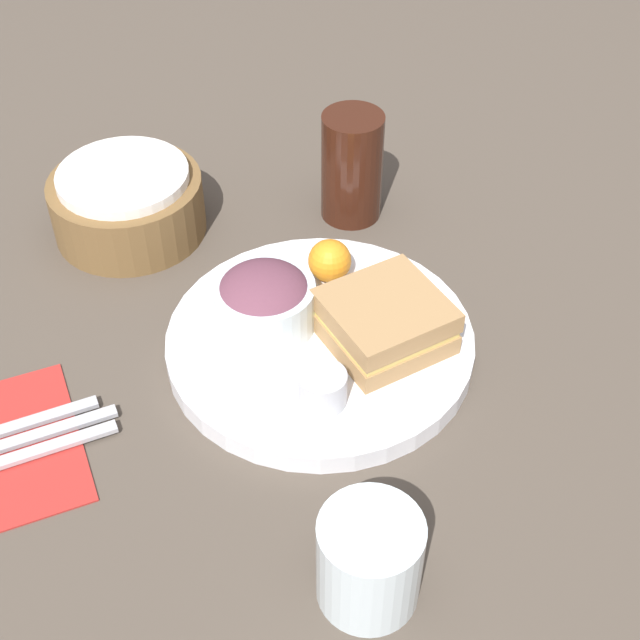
{
  "coord_description": "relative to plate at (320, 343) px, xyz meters",
  "views": [
    {
      "loc": [
        -0.24,
        -0.57,
        0.63
      ],
      "look_at": [
        0.0,
        0.0,
        0.04
      ],
      "focal_mm": 50.0,
      "sensor_mm": 36.0,
      "label": 1
    }
  ],
  "objects": [
    {
      "name": "ground_plane",
      "position": [
        0.0,
        0.0,
        -0.01
      ],
      "size": [
        4.0,
        4.0,
        0.0
      ],
      "primitive_type": "plane",
      "color": "#4C4238"
    },
    {
      "name": "napkin",
      "position": [
        -0.3,
        -0.01,
        -0.01
      ],
      "size": [
        0.11,
        0.17,
        0.0
      ],
      "primitive_type": "cube",
      "color": "#B22823",
      "rests_on": "ground_plane"
    },
    {
      "name": "salad_bowl",
      "position": [
        -0.04,
        0.04,
        0.04
      ],
      "size": [
        0.1,
        0.1,
        0.06
      ],
      "color": "silver",
      "rests_on": "plate"
    },
    {
      "name": "bread_basket",
      "position": [
        -0.12,
        0.26,
        0.03
      ],
      "size": [
        0.17,
        0.17,
        0.08
      ],
      "color": "brown",
      "rests_on": "ground_plane"
    },
    {
      "name": "drink_glass",
      "position": [
        0.12,
        0.2,
        0.05
      ],
      "size": [
        0.07,
        0.07,
        0.13
      ],
      "primitive_type": "cylinder",
      "color": "#38190F",
      "rests_on": "ground_plane"
    },
    {
      "name": "dressing_cup",
      "position": [
        -0.03,
        -0.08,
        0.03
      ],
      "size": [
        0.04,
        0.04,
        0.03
      ],
      "primitive_type": "cylinder",
      "color": "#B7B7BC",
      "rests_on": "plate"
    },
    {
      "name": "plate",
      "position": [
        0.0,
        0.0,
        0.0
      ],
      "size": [
        0.3,
        0.3,
        0.02
      ],
      "primitive_type": "cylinder",
      "color": "silver",
      "rests_on": "ground_plane"
    },
    {
      "name": "orange_wedge",
      "position": [
        0.04,
        0.08,
        0.03
      ],
      "size": [
        0.04,
        0.04,
        0.04
      ],
      "primitive_type": "sphere",
      "color": "orange",
      "rests_on": "plate"
    },
    {
      "name": "sandwich",
      "position": [
        0.05,
        -0.03,
        0.04
      ],
      "size": [
        0.12,
        0.12,
        0.05
      ],
      "color": "#A37A4C",
      "rests_on": "plate"
    },
    {
      "name": "spoon",
      "position": [
        -0.3,
        0.01,
        -0.0
      ],
      "size": [
        0.16,
        0.02,
        0.01
      ],
      "primitive_type": "cube",
      "rotation": [
        0.0,
        0.0,
        3.16
      ],
      "color": "#B2B2B7",
      "rests_on": "napkin"
    },
    {
      "name": "fork",
      "position": [
        -0.3,
        -0.02,
        -0.0
      ],
      "size": [
        0.18,
        0.02,
        0.01
      ],
      "primitive_type": "cube",
      "rotation": [
        0.0,
        0.0,
        3.16
      ],
      "color": "#B2B2B7",
      "rests_on": "napkin"
    },
    {
      "name": "water_glass",
      "position": [
        -0.07,
        -0.26,
        0.03
      ],
      "size": [
        0.08,
        0.08,
        0.09
      ],
      "primitive_type": "cylinder",
      "color": "silver",
      "rests_on": "ground_plane"
    },
    {
      "name": "knife",
      "position": [
        -0.3,
        -0.01,
        -0.0
      ],
      "size": [
        0.19,
        0.02,
        0.01
      ],
      "primitive_type": "cube",
      "rotation": [
        0.0,
        0.0,
        3.16
      ],
      "color": "#B2B2B7",
      "rests_on": "napkin"
    }
  ]
}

